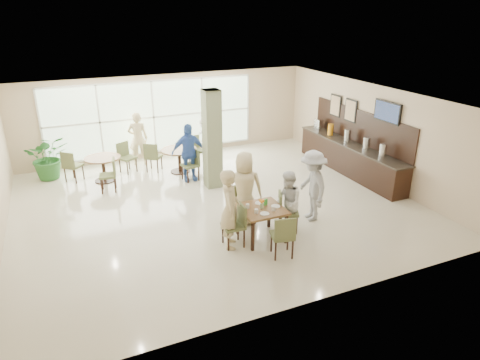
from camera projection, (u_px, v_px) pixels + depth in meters
name	position (u px, v px, depth m)	size (l,w,h in m)	color
ground	(215.00, 204.00, 11.34)	(10.00, 10.00, 0.00)	beige
room_shell	(213.00, 142.00, 10.70)	(10.00, 10.00, 10.00)	white
window_bank	(154.00, 117.00, 14.41)	(7.00, 0.04, 7.00)	silver
column	(212.00, 140.00, 11.98)	(0.45, 0.45, 2.80)	#69704D
main_table	(262.00, 212.00, 9.42)	(0.96, 0.96, 0.75)	brown
round_table_left	(103.00, 163.00, 12.64)	(1.05, 1.05, 0.75)	brown
round_table_right	(179.00, 154.00, 13.35)	(1.13, 1.13, 0.75)	brown
chairs_main_table	(262.00, 219.00, 9.51)	(1.95, 2.17, 0.95)	#5A6638
chairs_table_left	(103.00, 166.00, 12.66)	(2.23, 1.87, 0.95)	#5A6638
chairs_table_right	(180.00, 157.00, 13.40)	(1.99, 1.78, 0.95)	#5A6638
tabletop_clutter	(263.00, 206.00, 9.34)	(0.74, 0.73, 0.21)	white
buffet_counter	(350.00, 156.00, 13.31)	(0.64, 4.70, 1.95)	black
wall_tv	(387.00, 112.00, 11.86)	(0.06, 1.00, 0.58)	black
framed_art_a	(351.00, 111.00, 13.34)	(0.05, 0.55, 0.70)	black
framed_art_b	(336.00, 106.00, 14.02)	(0.05, 0.55, 0.70)	black
potted_plant	(48.00, 157.00, 12.81)	(1.22, 1.22, 1.36)	#2A692A
teen_left	(230.00, 209.00, 9.05)	(0.65, 0.42, 1.77)	#CCB888
teen_far	(244.00, 188.00, 10.06)	(0.87, 0.48, 1.78)	#CCB888
teen_right	(288.00, 203.00, 9.69)	(0.71, 0.56, 1.47)	white
teen_standing	(312.00, 186.00, 10.24)	(1.13, 0.65, 1.75)	#A3A3A5
adult_a	(188.00, 153.00, 12.59)	(1.02, 0.58, 1.74)	#3C62B5
adult_b	(208.00, 140.00, 13.59)	(1.69, 0.73, 1.82)	white
adult_standing	(138.00, 139.00, 13.86)	(0.64, 0.42, 1.77)	#CCB888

